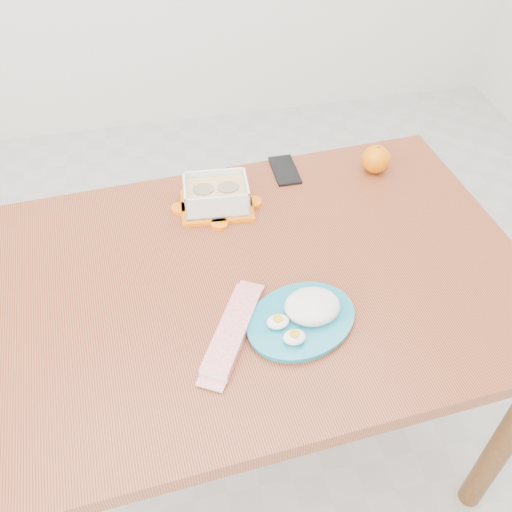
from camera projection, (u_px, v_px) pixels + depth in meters
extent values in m
plane|color=#B7B7B2|center=(241.00, 400.00, 1.88)|extent=(3.50, 3.50, 0.00)
cube|color=#9A492B|center=(256.00, 281.00, 1.26)|extent=(1.26, 0.88, 0.04)
cylinder|color=brown|center=(507.00, 438.00, 1.40)|extent=(0.06, 0.06, 0.71)
cylinder|color=brown|center=(44.00, 322.00, 1.66)|extent=(0.06, 0.06, 0.71)
cylinder|color=brown|center=(387.00, 250.00, 1.87)|extent=(0.06, 0.06, 0.71)
cube|color=orange|center=(217.00, 205.00, 1.41)|extent=(0.19, 0.15, 0.01)
cube|color=white|center=(216.00, 194.00, 1.38)|extent=(0.16, 0.12, 0.06)
cube|color=tan|center=(216.00, 196.00, 1.39)|extent=(0.15, 0.11, 0.04)
cylinder|color=#8B785B|center=(204.00, 192.00, 1.37)|extent=(0.06, 0.06, 0.02)
cylinder|color=#8B785B|center=(228.00, 190.00, 1.38)|extent=(0.06, 0.06, 0.02)
sphere|color=#FF6F05|center=(376.00, 159.00, 1.49)|extent=(0.07, 0.07, 0.07)
cylinder|color=teal|center=(301.00, 321.00, 1.15)|extent=(0.30, 0.30, 0.01)
ellipsoid|color=silver|center=(313.00, 303.00, 1.14)|extent=(0.14, 0.13, 0.05)
ellipsoid|color=white|center=(278.00, 322.00, 1.13)|extent=(0.06, 0.05, 0.02)
ellipsoid|color=white|center=(294.00, 337.00, 1.10)|extent=(0.06, 0.05, 0.02)
cube|color=red|center=(233.00, 330.00, 1.13)|extent=(0.16, 0.22, 0.02)
cube|color=black|center=(285.00, 170.00, 1.51)|extent=(0.06, 0.13, 0.01)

